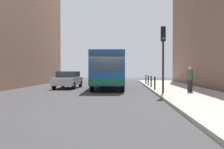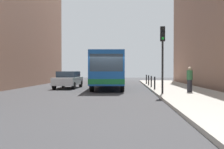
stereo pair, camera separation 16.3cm
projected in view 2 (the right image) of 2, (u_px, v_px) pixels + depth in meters
name	position (u px, v px, depth m)	size (l,w,h in m)	color
ground_plane	(107.00, 93.00, 19.32)	(80.00, 80.00, 0.00)	#38383A
sidewalk	(185.00, 92.00, 19.04)	(4.40, 40.00, 0.15)	#ADA89E
bus	(108.00, 69.00, 24.27)	(2.95, 11.11, 3.00)	#19519E
car_beside_bus	(68.00, 79.00, 24.13)	(1.96, 4.45, 1.48)	silver
car_behind_bus	(108.00, 77.00, 34.81)	(2.10, 4.51, 1.48)	maroon
traffic_light	(163.00, 47.00, 16.81)	(0.28, 0.33, 4.10)	black
bollard_near	(155.00, 83.00, 20.50)	(0.11, 0.11, 0.95)	black
bollard_mid	(151.00, 81.00, 23.32)	(0.11, 0.11, 0.95)	black
bollard_far	(149.00, 80.00, 26.14)	(0.11, 0.11, 0.95)	black
bollard_farthest	(146.00, 79.00, 28.96)	(0.11, 0.11, 0.95)	black
pedestrian_near_signal	(190.00, 80.00, 17.85)	(0.38, 0.38, 1.65)	#26262D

